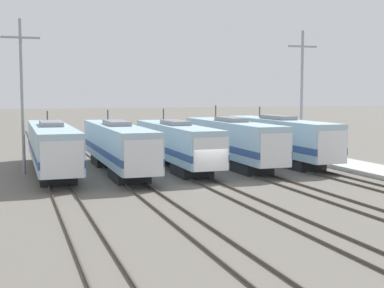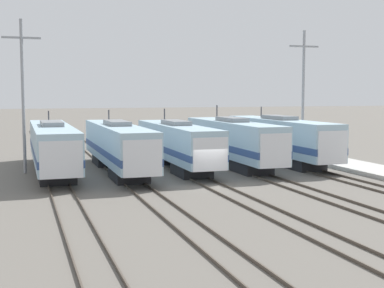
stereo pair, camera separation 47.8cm
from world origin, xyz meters
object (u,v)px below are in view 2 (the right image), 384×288
at_px(locomotive_center_right, 234,142).
at_px(locomotive_center_left, 118,146).
at_px(locomotive_far_left, 53,147).
at_px(catenary_tower_right, 303,92).
at_px(catenary_tower_left, 23,92).
at_px(locomotive_center, 178,144).
at_px(locomotive_far_right, 282,139).

bearing_deg(locomotive_center_right, locomotive_center_left, -178.38).
bearing_deg(locomotive_far_left, locomotive_center_left, -14.35).
bearing_deg(locomotive_far_left, catenary_tower_right, 1.90).
xyz_separation_m(locomotive_far_left, catenary_tower_left, (-2.13, 0.76, 4.36)).
relative_size(locomotive_center_left, catenary_tower_left, 1.53).
xyz_separation_m(locomotive_far_left, catenary_tower_right, (22.89, 0.76, 4.36)).
distance_m(locomotive_center_left, locomotive_center, 5.08).
xyz_separation_m(catenary_tower_left, catenary_tower_right, (25.02, 0.00, 0.00)).
distance_m(locomotive_center_left, locomotive_center_right, 10.13).
xyz_separation_m(locomotive_center, catenary_tower_right, (12.77, 1.69, 4.39)).
relative_size(locomotive_far_left, catenary_tower_left, 1.58).
bearing_deg(catenary_tower_right, catenary_tower_left, 180.00).
bearing_deg(locomotive_center, locomotive_far_right, 4.37).
distance_m(locomotive_far_left, catenary_tower_right, 23.32).
bearing_deg(locomotive_far_left, locomotive_center, -5.25).
relative_size(locomotive_center, catenary_tower_right, 1.40).
distance_m(locomotive_center, catenary_tower_left, 13.12).
bearing_deg(locomotive_center_left, locomotive_far_right, 4.29).
xyz_separation_m(locomotive_center_left, locomotive_center, (5.06, 0.37, -0.04)).
bearing_deg(locomotive_far_left, locomotive_far_right, -0.44).
distance_m(locomotive_far_left, locomotive_center_right, 15.22).
bearing_deg(catenary_tower_right, locomotive_center_left, -173.43).
bearing_deg(locomotive_center_left, locomotive_far_left, 165.65).
distance_m(locomotive_center_left, catenary_tower_left, 8.65).
bearing_deg(locomotive_center_right, catenary_tower_left, 174.17).
distance_m(locomotive_center_right, catenary_tower_left, 17.93).
height_order(locomotive_center_left, locomotive_far_right, locomotive_far_right).
height_order(locomotive_far_right, catenary_tower_right, catenary_tower_right).
relative_size(locomotive_center_left, catenary_tower_right, 1.53).
bearing_deg(locomotive_far_right, catenary_tower_left, 177.66).
relative_size(locomotive_far_left, locomotive_center_right, 1.14).
height_order(locomotive_center_right, catenary_tower_left, catenary_tower_left).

